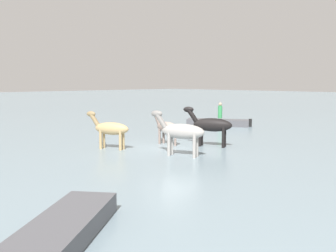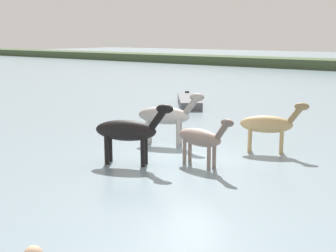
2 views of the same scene
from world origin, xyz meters
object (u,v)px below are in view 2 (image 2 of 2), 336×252
at_px(horse_mid_herd, 269,125).
at_px(horse_pinto_flank, 166,116).
at_px(horse_gray_outer, 201,138).
at_px(horse_dark_mare, 129,131).
at_px(boat_tender_starboard, 189,103).

distance_m(horse_mid_herd, horse_pinto_flank, 3.94).
bearing_deg(horse_mid_herd, horse_gray_outer, -132.60).
bearing_deg(horse_gray_outer, horse_mid_herd, 77.54).
relative_size(horse_dark_mare, boat_tender_starboard, 0.60).
relative_size(horse_mid_herd, boat_tender_starboard, 0.55).
height_order(horse_mid_herd, boat_tender_starboard, horse_mid_herd).
bearing_deg(horse_mid_herd, horse_dark_mare, -149.54).
height_order(horse_gray_outer, horse_mid_herd, horse_mid_herd).
relative_size(horse_gray_outer, horse_pinto_flank, 0.85).
distance_m(horse_pinto_flank, boat_tender_starboard, 9.97).
height_order(horse_gray_outer, horse_dark_mare, horse_dark_mare).
height_order(horse_gray_outer, boat_tender_starboard, horse_gray_outer).
distance_m(horse_gray_outer, boat_tender_starboard, 12.85).
relative_size(horse_gray_outer, boat_tender_starboard, 0.52).
xyz_separation_m(horse_dark_mare, horse_pinto_flank, (-0.68, 2.96, -0.00)).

